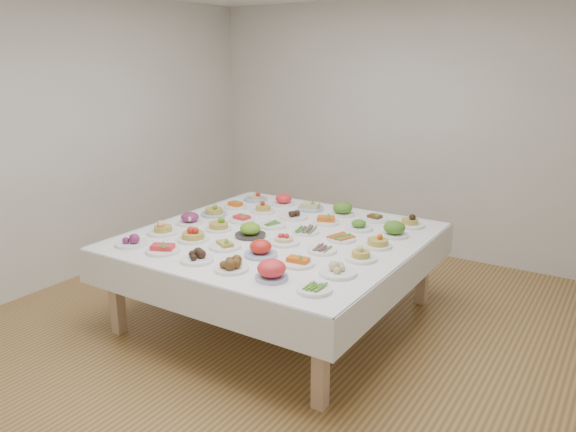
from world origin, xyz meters
The scene contains 38 objects.
room_envelope centered at (0.00, 0.00, 1.83)m, with size 5.02×5.02×2.81m.
display_table centered at (-0.22, 0.18, 0.69)m, with size 2.28×2.28×0.75m.
dish_0 centered at (-1.06, -0.66, 0.80)m, with size 0.25×0.25×0.12m.
dish_1 centered at (-0.73, -0.65, 0.80)m, with size 0.25×0.25×0.12m.
dish_2 centered at (-0.38, -0.65, 0.80)m, with size 0.24×0.24×0.11m.
dish_3 centered at (-0.06, -0.66, 0.80)m, with size 0.24×0.24×0.11m.
dish_4 centered at (0.28, -0.65, 0.82)m, with size 0.25×0.25×0.14m.
dish_5 centered at (0.62, -0.66, 0.77)m, with size 0.23×0.23×0.05m.
dish_6 centered at (-1.06, -0.31, 0.82)m, with size 0.25×0.25×0.15m.
dish_7 centered at (-0.72, -0.31, 0.83)m, with size 0.25×0.25×0.16m.
dish_8 centered at (-0.39, -0.32, 0.80)m, with size 0.24×0.24×0.11m.
dish_9 centered at (-0.05, -0.31, 0.82)m, with size 0.25×0.25×0.15m.
dish_10 centered at (0.28, -0.32, 0.79)m, with size 0.23×0.23×0.10m.
dish_11 centered at (0.61, -0.33, 0.80)m, with size 0.26×0.26×0.11m.
dish_12 centered at (-1.06, 0.02, 0.81)m, with size 0.22×0.22×0.13m.
dish_13 centered at (-0.73, 0.02, 0.82)m, with size 0.24×0.24×0.14m.
dish_14 centered at (-0.39, 0.02, 0.82)m, with size 0.25×0.25×0.14m.
dish_15 centered at (-0.06, 0.02, 0.80)m, with size 0.25×0.25×0.12m.
dish_16 centered at (0.29, 0.02, 0.77)m, with size 0.22×0.22×0.05m.
dish_17 centered at (0.62, 0.02, 0.80)m, with size 0.23×0.23×0.12m.
dish_18 centered at (-1.06, 0.36, 0.81)m, with size 0.24×0.24×0.14m.
dish_19 centered at (-0.72, 0.34, 0.79)m, with size 0.23×0.23×0.10m.
dish_20 centered at (-0.40, 0.35, 0.77)m, with size 0.24×0.24×0.05m.
dish_21 centered at (-0.05, 0.35, 0.77)m, with size 0.23×0.22×0.05m.
dish_22 centered at (0.29, 0.35, 0.78)m, with size 0.24×0.23×0.06m.
dish_23 centered at (0.61, 0.34, 0.80)m, with size 0.22×0.22×0.12m.
dish_24 centered at (-1.06, 0.68, 0.78)m, with size 0.23×0.23×0.09m.
dish_25 centered at (-0.73, 0.69, 0.81)m, with size 0.22×0.22×0.13m.
dish_26 centered at (-0.38, 0.68, 0.79)m, with size 0.26×0.26×0.10m.
dish_27 centered at (-0.05, 0.69, 0.80)m, with size 0.24×0.24×0.11m.
dish_28 centered at (0.28, 0.69, 0.80)m, with size 0.24×0.24×0.12m.
dish_29 centered at (0.61, 0.68, 0.82)m, with size 0.23×0.23×0.14m.
dish_30 centered at (-1.06, 1.03, 0.81)m, with size 0.24×0.24×0.12m.
dish_31 centered at (-0.72, 1.03, 0.81)m, with size 0.23×0.23×0.13m.
dish_32 centered at (-0.40, 1.02, 0.80)m, with size 0.25×0.25×0.12m.
dish_33 centered at (-0.05, 1.01, 0.82)m, with size 0.22×0.22×0.14m.
dish_34 centered at (0.28, 1.03, 0.79)m, with size 0.25×0.25×0.10m.
dish_35 centered at (0.62, 1.02, 0.82)m, with size 0.25×0.25×0.14m.
Camera 1 is at (2.26, -3.54, 2.20)m, focal length 35.00 mm.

